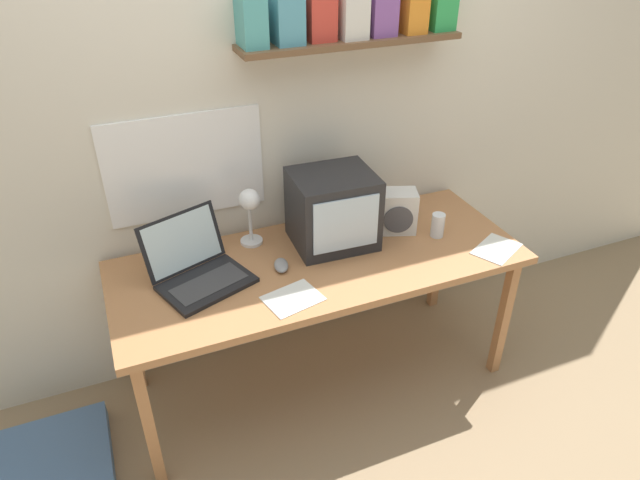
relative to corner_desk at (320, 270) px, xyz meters
The scene contains 12 objects.
ground_plane 0.66m from the corner_desk, ahead, with size 12.00×12.00×0.00m, color #987E5E.
back_wall 0.77m from the corner_desk, 89.21° to the left, with size 5.60×0.24×2.60m.
corner_desk is the anchor object (origin of this frame).
crt_monitor 0.28m from the corner_desk, 46.33° to the left, with size 0.37×0.33×0.34m.
laptop 0.54m from the corner_desk, behind, with size 0.44×0.42×0.25m.
desk_lamp 0.41m from the corner_desk, 140.17° to the left, with size 0.11×0.15×0.30m.
juice_glass 0.59m from the corner_desk, ahead, with size 0.06×0.06×0.11m.
space_heater 0.46m from the corner_desk, 12.33° to the left, with size 0.21×0.17×0.20m.
computer_mouse 0.19m from the corner_desk, behind, with size 0.08×0.12×0.03m.
printed_handout 0.80m from the corner_desk, 16.72° to the right, with size 0.27×0.24×0.00m.
loose_paper_near_laptop 0.30m from the corner_desk, 133.73° to the right, with size 0.25×0.21×0.00m.
floor_cushion 1.38m from the corner_desk, behind, with size 0.44×0.44×0.09m.
Camera 1 is at (-0.79, -1.90, 2.12)m, focal length 32.00 mm.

